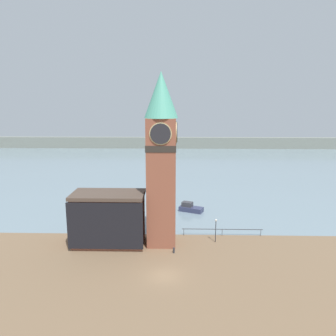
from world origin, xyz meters
TOP-DOWN VIEW (x-y plane):
  - ground_plane at (0.00, 0.00)m, footprint 160.00×160.00m
  - water at (0.00, 72.60)m, footprint 160.00×120.00m
  - far_shoreline at (0.00, 112.60)m, footprint 180.00×3.00m
  - pier_railing at (8.61, 12.35)m, footprint 12.59×0.08m
  - clock_tower at (-0.71, 9.39)m, footprint 4.67×4.67m
  - pier_building at (-8.38, 8.91)m, footprint 10.48×5.67m
  - boat_near at (4.11, 23.95)m, footprint 4.84×3.53m
  - mooring_bollard_near at (1.12, 6.14)m, footprint 0.28×0.28m
  - lamp_post at (7.28, 9.93)m, footprint 0.32×0.32m

SIDE VIEW (x-z plane):
  - water at x=0.00m, z-range 0.00..0.00m
  - ground_plane at x=0.00m, z-range 0.00..0.00m
  - mooring_bollard_near at x=1.12m, z-range 0.04..0.87m
  - boat_near at x=4.11m, z-range -0.23..1.53m
  - pier_railing at x=8.61m, z-range 0.42..1.51m
  - far_shoreline at x=0.00m, z-range 0.00..5.00m
  - lamp_post at x=7.28m, z-range 0.75..4.34m
  - pier_building at x=-8.38m, z-range 0.02..7.75m
  - clock_tower at x=-0.71m, z-range 0.77..25.38m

